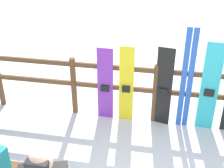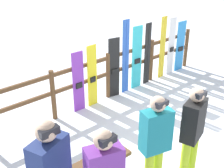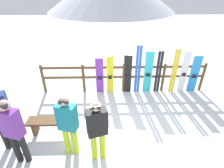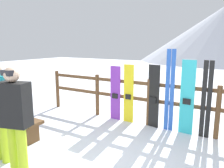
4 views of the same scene
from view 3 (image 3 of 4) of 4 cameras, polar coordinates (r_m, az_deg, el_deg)
The scene contains 16 objects.
ground_plane at distance 5.00m, azimuth 5.74°, elevation -15.70°, with size 40.00×40.00×0.00m, color white.
fence at distance 6.35m, azimuth 3.85°, elevation 2.82°, with size 5.95×0.10×1.10m.
bench at distance 5.05m, azimuth -18.75°, elevation -11.96°, with size 1.33×0.36×0.43m.
person_teal at distance 3.99m, azimuth -14.21°, elevation -12.11°, with size 0.46×0.33×1.64m.
person_navy at distance 4.64m, azimuth -32.79°, elevation -8.30°, with size 0.51×0.39×1.81m.
person_black at distance 3.80m, azimuth -4.88°, elevation -14.08°, with size 0.47×0.34×1.61m.
person_purple at distance 4.20m, azimuth -29.65°, elevation -12.57°, with size 0.46×0.34×1.70m.
snowboard_purple at distance 6.27m, azimuth -4.05°, elevation 2.58°, with size 0.28×0.06×1.36m.
snowboard_yellow at distance 6.25m, azimuth -0.67°, elevation 2.87°, with size 0.25×0.06×1.42m.
snowboard_black_stripe at distance 6.28m, azimuth 5.09°, elevation 3.03°, with size 0.28×0.10×1.44m.
ski_pair_blue at distance 6.26m, azimuth 8.47°, elevation 4.52°, with size 0.20×0.02×1.79m.
snowboard_cyan at distance 6.38m, azimuth 11.72°, elevation 3.61°, with size 0.29×0.07×1.58m.
ski_pair_black at distance 6.47m, azimuth 14.93°, elevation 3.67°, with size 0.19×0.02×1.58m.
ski_pair_yellow at distance 6.64m, azimuth 19.69°, elevation 3.88°, with size 0.19×0.02×1.65m.
snowboard_white at distance 6.79m, azimuth 22.45°, elevation 3.49°, with size 0.25×0.06×1.57m.
snowboard_blue at distance 6.99m, azimuth 25.29°, elevation 2.84°, with size 0.32×0.06×1.40m.
Camera 3 is at (-0.57, -3.44, 3.58)m, focal length 28.00 mm.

